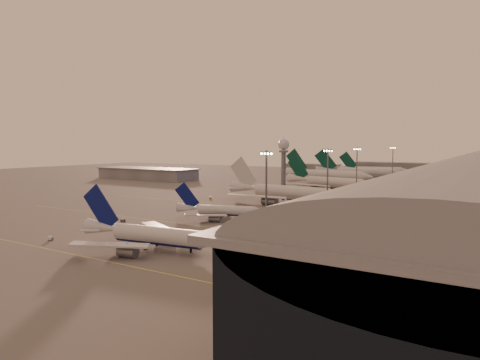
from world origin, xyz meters
The scene contains 25 objects.
ground centered at (0.00, 0.00, 0.00)m, with size 700.00×700.00×0.00m, color #5B5959.
taxiway_markings centered at (30.00, 56.00, 0.01)m, with size 180.00×185.25×0.02m.
hangar centered at (-120.00, 140.00, 4.32)m, with size 82.00×27.00×8.50m.
radar_tower centered at (5.00, 120.00, 20.95)m, with size 6.40×6.40×31.10m.
mast_a centered at (58.00, 0.00, 13.74)m, with size 3.60×0.56×25.00m.
mast_b centered at (55.00, 55.00, 13.74)m, with size 3.60×0.56×25.00m.
mast_c centered at (50.00, 110.00, 13.74)m, with size 3.60×0.56×25.00m.
mast_d centered at (48.00, 200.00, 13.74)m, with size 3.60×0.56×25.00m.
distant_horizon centered at (2.62, 325.14, 3.89)m, with size 165.00×37.50×9.00m.
narrowbody_near centered at (36.44, -22.24, 3.25)m, with size 41.04×32.57×16.07m.
narrowbody_mid centered at (26.44, 24.21, 2.61)m, with size 31.75×24.90×12.90m.
widebody_white centered at (26.92, 75.27, 3.59)m, with size 58.96×47.12×20.73m.
greentail_a centered at (26.34, 135.15, 3.59)m, with size 55.47×44.41×20.31m.
greentail_b centered at (10.28, 177.78, 4.18)m, with size 64.97×52.18×23.65m.
greentail_c centered at (18.47, 221.20, 4.11)m, with size 62.39×49.69×23.26m.
greentail_d centered at (20.04, 262.18, 3.61)m, with size 55.40×44.24×20.43m.
gsv_truck_a centered at (5.90, -28.36, 1.14)m, with size 5.81×4.45×2.24m.
gsv_catering_a centered at (58.05, -8.71, 2.25)m, with size 5.59×2.83×4.50m.
gsv_tug_mid centered at (1.54, 1.75, 0.52)m, with size 4.11×3.87×1.02m.
gsv_truck_b centered at (45.08, 48.04, 1.11)m, with size 5.74×3.62×2.18m.
gsv_truck_c centered at (-8.44, 67.78, 1.23)m, with size 6.10×5.28×2.42m.
gsv_catering_b centered at (68.90, 65.22, 1.88)m, with size 4.88×2.83×3.76m.
gsv_tug_far centered at (17.69, 98.46, 0.44)m, with size 3.49×3.26×0.86m.
gsv_truck_d centered at (-19.61, 123.21, 1.00)m, with size 2.76×5.13×1.97m.
gsv_tug_hangar centered at (49.52, 156.94, 0.46)m, with size 3.44×2.47×0.89m.
Camera 1 is at (111.54, -100.31, 26.63)m, focal length 32.00 mm.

